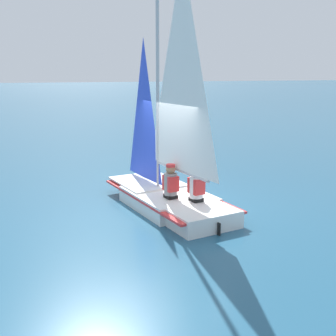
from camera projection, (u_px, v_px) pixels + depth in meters
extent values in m
plane|color=#235675|center=(168.00, 207.00, 10.20)|extent=(260.00, 260.00, 0.00)
cube|color=white|center=(168.00, 200.00, 10.16)|extent=(2.41, 1.93, 0.37)
cube|color=white|center=(140.00, 185.00, 11.48)|extent=(1.04, 1.02, 0.37)
cube|color=white|center=(204.00, 219.00, 8.84)|extent=(1.11, 1.50, 0.37)
cube|color=red|center=(168.00, 195.00, 10.13)|extent=(4.11, 2.20, 0.05)
cube|color=silver|center=(148.00, 181.00, 11.05)|extent=(2.00, 1.74, 0.04)
cylinder|color=#B7B7BC|center=(158.00, 79.00, 9.95)|extent=(0.08, 0.08, 5.35)
cylinder|color=#B7B7BC|center=(181.00, 171.00, 9.47)|extent=(2.16, 0.39, 0.07)
pyramid|color=white|center=(182.00, 66.00, 8.96)|extent=(2.05, 0.36, 4.54)
pyramid|color=blue|center=(144.00, 109.00, 10.76)|extent=(1.34, 0.25, 3.58)
cube|color=black|center=(219.00, 229.00, 8.41)|extent=(0.08, 0.04, 0.26)
cube|color=black|center=(171.00, 204.00, 9.70)|extent=(0.31, 0.28, 0.45)
cylinder|color=gray|center=(171.00, 184.00, 9.59)|extent=(0.34, 0.34, 0.50)
cube|color=red|center=(171.00, 183.00, 9.59)|extent=(0.37, 0.31, 0.35)
sphere|color=#A87A56|center=(171.00, 169.00, 9.51)|extent=(0.22, 0.22, 0.22)
cylinder|color=red|center=(171.00, 166.00, 9.49)|extent=(0.24, 0.24, 0.06)
cube|color=black|center=(196.00, 207.00, 9.46)|extent=(0.31, 0.28, 0.45)
cylinder|color=white|center=(196.00, 187.00, 9.36)|extent=(0.34, 0.34, 0.50)
cube|color=red|center=(196.00, 186.00, 9.35)|extent=(0.37, 0.31, 0.35)
sphere|color=brown|center=(196.00, 172.00, 9.28)|extent=(0.22, 0.22, 0.22)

